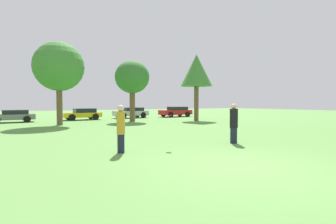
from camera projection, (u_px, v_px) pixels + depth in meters
name	position (u px, v px, depth m)	size (l,w,h in m)	color
ground_plane	(245.00, 168.00, 6.97)	(120.00, 120.00, 0.00)	#5B8E42
person_thrower	(121.00, 128.00, 9.02)	(0.30, 0.30, 1.75)	#191E33
person_catcher	(234.00, 123.00, 11.17)	(0.36, 0.36, 1.79)	#191E33
frisbee	(169.00, 116.00, 9.96)	(0.23, 0.22, 0.11)	#F21E72
tree_1	(59.00, 67.00, 20.15)	(3.99, 3.99, 6.79)	brown
tree_2	(132.00, 78.00, 24.41)	(3.38, 3.38, 5.99)	brown
tree_3	(196.00, 71.00, 25.36)	(3.23, 3.23, 6.80)	brown
parked_car_grey	(13.00, 116.00, 23.21)	(3.91, 2.02, 1.16)	slate
parked_car_yellow	(83.00, 114.00, 26.77)	(4.00, 2.14, 1.23)	gold
parked_car_silver	(131.00, 112.00, 30.15)	(4.27, 2.00, 1.27)	#B2B2B7
parked_car_red	(176.00, 111.00, 32.68)	(4.44, 2.14, 1.33)	red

